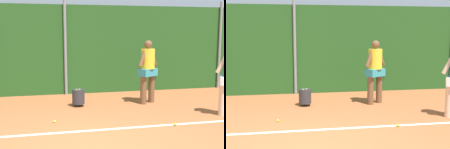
# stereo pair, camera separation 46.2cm
# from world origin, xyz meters

# --- Properties ---
(ground_plane) EXTENTS (31.31, 31.31, 0.00)m
(ground_plane) POSITION_xyz_m (0.00, 1.58, 0.00)
(ground_plane) COLOR #A85B33
(hedge_fence_backdrop) EXTENTS (20.35, 0.25, 3.08)m
(hedge_fence_backdrop) POSITION_xyz_m (0.00, 5.40, 1.54)
(hedge_fence_backdrop) COLOR #23511E
(hedge_fence_backdrop) RESTS_ON ground_plane
(fence_post_center) EXTENTS (0.10, 0.10, 3.28)m
(fence_post_center) POSITION_xyz_m (0.00, 5.23, 1.64)
(fence_post_center) COLOR gray
(fence_post_center) RESTS_ON ground_plane
(fence_post_right) EXTENTS (0.10, 0.10, 3.28)m
(fence_post_right) POSITION_xyz_m (5.87, 5.23, 1.64)
(fence_post_right) COLOR gray
(fence_post_right) RESTS_ON ground_plane
(court_baseline_paint) EXTENTS (14.87, 0.10, 0.01)m
(court_baseline_paint) POSITION_xyz_m (0.00, 1.13, 0.00)
(court_baseline_paint) COLOR white
(court_baseline_paint) RESTS_ON ground_plane
(player_midcourt) EXTENTS (0.74, 0.56, 1.91)m
(player_midcourt) POSITION_xyz_m (2.32, 3.37, 1.07)
(player_midcourt) COLOR brown
(player_midcourt) RESTS_ON ground_plane
(ball_hopper) EXTENTS (0.36, 0.36, 0.51)m
(ball_hopper) POSITION_xyz_m (0.21, 3.42, 0.29)
(ball_hopper) COLOR #2D2D33
(ball_hopper) RESTS_ON ground_plane
(tennis_ball_0) EXTENTS (0.07, 0.07, 0.07)m
(tennis_ball_0) POSITION_xyz_m (2.18, 1.06, 0.03)
(tennis_ball_0) COLOR #CCDB33
(tennis_ball_0) RESTS_ON ground_plane
(tennis_ball_2) EXTENTS (0.07, 0.07, 0.07)m
(tennis_ball_2) POSITION_xyz_m (5.44, 4.22, 0.03)
(tennis_ball_2) COLOR #CCDB33
(tennis_ball_2) RESTS_ON ground_plane
(tennis_ball_4) EXTENTS (0.07, 0.07, 0.07)m
(tennis_ball_4) POSITION_xyz_m (-0.54, 1.90, 0.03)
(tennis_ball_4) COLOR #CCDB33
(tennis_ball_4) RESTS_ON ground_plane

